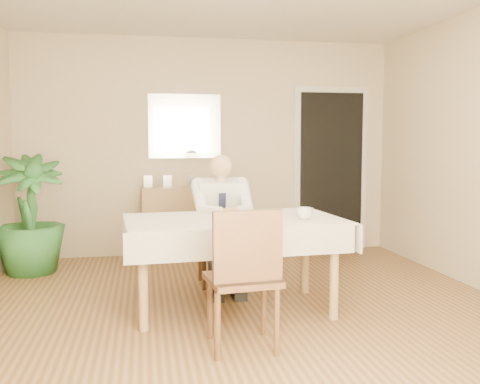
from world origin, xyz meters
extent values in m
plane|color=brown|center=(0.00, 0.00, 0.00)|extent=(5.00, 5.00, 0.00)
cube|color=beige|center=(0.00, 2.50, 1.30)|extent=(4.50, 0.02, 2.60)
cube|color=beige|center=(0.00, -2.50, 1.30)|extent=(4.50, 0.02, 2.60)
cube|color=silver|center=(0.00, -2.48, 1.45)|extent=(1.34, 0.02, 1.44)
cube|color=white|center=(0.00, -2.46, 1.45)|extent=(1.18, 0.02, 1.28)
cube|color=silver|center=(1.55, 2.48, 1.00)|extent=(0.96, 0.03, 2.10)
cube|color=black|center=(1.55, 2.45, 1.00)|extent=(0.80, 0.05, 1.95)
cube|color=silver|center=(-0.29, 2.48, 1.55)|extent=(0.86, 0.03, 0.76)
cube|color=white|center=(-0.29, 2.46, 1.55)|extent=(0.74, 0.02, 0.64)
cube|color=#997646|center=(-0.08, 0.22, 0.72)|extent=(1.66, 1.01, 0.04)
cube|color=beige|center=(-0.08, 0.22, 0.75)|extent=(1.76, 1.11, 0.01)
cube|color=beige|center=(-0.08, -0.28, 0.64)|extent=(1.70, 0.13, 0.22)
cube|color=beige|center=(-0.08, 0.72, 0.64)|extent=(1.70, 0.13, 0.22)
cube|color=beige|center=(-0.93, 0.22, 0.64)|extent=(0.08, 1.00, 0.22)
cube|color=beige|center=(0.77, 0.22, 0.64)|extent=(0.08, 1.00, 0.22)
cylinder|color=#997646|center=(-0.80, -0.15, 0.35)|extent=(0.07, 0.07, 0.70)
cylinder|color=#997646|center=(0.64, -0.15, 0.35)|extent=(0.07, 0.07, 0.70)
cylinder|color=#997646|center=(-0.80, 0.59, 0.35)|extent=(0.07, 0.07, 0.70)
cylinder|color=#997646|center=(0.64, 0.59, 0.35)|extent=(0.07, 0.07, 0.70)
cube|color=#432715|center=(-0.08, 1.02, 0.40)|extent=(0.40, 0.40, 0.04)
cube|color=#432715|center=(-0.08, 1.20, 0.64)|extent=(0.39, 0.04, 0.39)
cylinder|color=#432715|center=(-0.25, 0.85, 0.19)|extent=(0.04, 0.04, 0.38)
cylinder|color=#432715|center=(0.09, 0.85, 0.19)|extent=(0.04, 0.04, 0.38)
cylinder|color=#432715|center=(-0.25, 1.19, 0.19)|extent=(0.04, 0.04, 0.38)
cylinder|color=#432715|center=(0.09, 1.19, 0.19)|extent=(0.04, 0.04, 0.38)
cube|color=#432715|center=(-0.15, -0.57, 0.46)|extent=(0.49, 0.49, 0.04)
cube|color=#432715|center=(-0.15, -0.78, 0.72)|extent=(0.45, 0.09, 0.44)
cylinder|color=#432715|center=(-0.34, -0.76, 0.22)|extent=(0.04, 0.04, 0.44)
cylinder|color=#432715|center=(0.04, -0.76, 0.22)|extent=(0.04, 0.04, 0.44)
cylinder|color=#432715|center=(-0.34, -0.38, 0.22)|extent=(0.04, 0.04, 0.44)
cylinder|color=#432715|center=(0.04, -0.38, 0.22)|extent=(0.04, 0.04, 0.44)
cube|color=white|center=(-0.08, 0.98, 0.75)|extent=(0.42, 0.31, 0.55)
cube|color=black|center=(-0.08, 0.85, 0.72)|extent=(0.07, 0.08, 0.36)
cylinder|color=tan|center=(-0.08, 0.93, 1.03)|extent=(0.09, 0.09, 0.08)
sphere|color=tan|center=(-0.08, 0.91, 1.14)|extent=(0.21, 0.21, 0.21)
cube|color=black|center=(-0.18, 0.78, 0.52)|extent=(0.13, 0.42, 0.13)
cube|color=black|center=(0.02, 0.78, 0.52)|extent=(0.13, 0.42, 0.13)
cube|color=black|center=(-0.18, 0.60, 0.23)|extent=(0.11, 0.12, 0.45)
cube|color=black|center=(0.02, 0.60, 0.23)|extent=(0.11, 0.12, 0.45)
cube|color=black|center=(-0.18, 0.54, 0.04)|extent=(0.11, 0.26, 0.07)
cube|color=black|center=(0.02, 0.54, 0.04)|extent=(0.11, 0.26, 0.07)
cylinder|color=white|center=(-0.06, 0.46, 0.76)|extent=(0.26, 0.26, 0.02)
ellipsoid|color=olive|center=(-0.06, 0.46, 0.78)|extent=(0.14, 0.14, 0.06)
cylinder|color=silver|center=(-0.02, 0.40, 0.78)|extent=(0.01, 0.13, 0.01)
cylinder|color=silver|center=(-0.10, 0.40, 0.78)|extent=(0.01, 0.13, 0.01)
imported|color=white|center=(0.46, 0.05, 0.80)|extent=(0.15, 0.15, 0.09)
cube|color=#997646|center=(-0.29, 2.32, 0.42)|extent=(1.05, 0.38, 0.83)
cube|color=silver|center=(-0.73, 2.38, 0.90)|extent=(0.10, 0.02, 0.14)
cube|color=silver|center=(-0.51, 2.35, 0.90)|extent=(0.10, 0.02, 0.14)
cube|color=silver|center=(-0.21, 2.36, 0.90)|extent=(0.10, 0.02, 0.14)
imported|color=#215622|center=(-1.95, 1.80, 0.62)|extent=(0.86, 0.86, 1.24)
camera|label=1|loc=(-0.78, -3.97, 1.36)|focal=40.00mm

